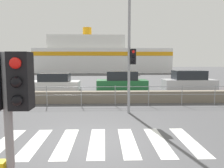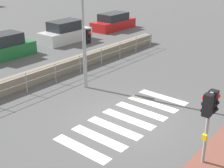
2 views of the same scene
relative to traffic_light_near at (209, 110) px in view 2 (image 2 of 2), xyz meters
name	(u,v)px [view 2 (image 2 of 2)]	position (x,y,z in m)	size (l,w,h in m)	color
ground_plane	(127,120)	(0.82, 3.56, -1.92)	(160.00, 160.00, 0.00)	#4C4C4F
crosswalk	(128,119)	(0.94, 3.56, -1.92)	(5.85, 2.40, 0.01)	silver
seawall	(31,78)	(0.82, 9.64, -1.59)	(21.82, 0.55, 0.66)	slate
harbor_fence	(41,75)	(0.82, 8.76, -1.22)	(19.68, 0.04, 1.07)	gray
traffic_light_near	(209,110)	(0.00, 0.00, 0.00)	(0.58, 0.41, 2.47)	gray
traffic_light_far	(87,46)	(2.36, 7.10, 0.20)	(0.34, 0.32, 2.89)	gray
streetlamp	(87,12)	(2.26, 6.96, 1.82)	(0.32, 1.31, 6.00)	gray
parked_car_green	(3,48)	(2.53, 14.73, -1.26)	(3.99, 1.73, 1.55)	#1E6633
parked_car_silver	(66,33)	(7.96, 14.73, -1.24)	(4.11, 1.75, 1.60)	#BCBCC1
parked_car_red	(113,22)	(13.80, 14.73, -1.31)	(4.42, 1.80, 1.43)	#B21919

